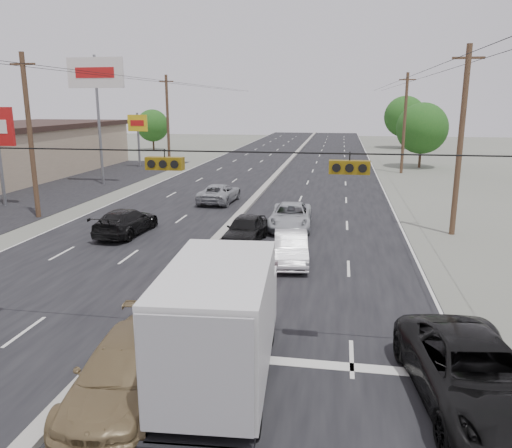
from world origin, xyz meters
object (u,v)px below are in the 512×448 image
object	(u,v)px
black_suv	(475,376)
pole_sign_billboard	(96,81)
utility_pole_left_b	(30,136)
oncoming_far	(219,193)
tree_right_mid	(422,128)
red_sedan	(205,275)
utility_pole_right_b	(461,141)
tree_left_far	(153,126)
pole_sign_far	(138,128)
box_truck	(223,321)
utility_pole_right_c	(405,123)
oncoming_near	(126,222)
tree_right_far	(405,117)
queue_car_b	(291,248)
tan_sedan	(128,371)
queue_car_c	(291,216)
queue_car_a	(246,229)
utility_pole_left_c	(168,121)

from	to	relation	value
black_suv	pole_sign_billboard	bearing A→B (deg)	121.55
utility_pole_left_b	pole_sign_billboard	size ratio (longest dim) A/B	0.91
pole_sign_billboard	oncoming_far	world-z (taller)	pole_sign_billboard
tree_right_mid	red_sedan	xyz separation A→B (m)	(-13.60, -40.91, -3.58)
utility_pole_left_b	utility_pole_right_b	bearing A→B (deg)	0.00
tree_left_far	pole_sign_far	bearing A→B (deg)	-73.30
box_truck	oncoming_far	size ratio (longest dim) A/B	1.39
utility_pole_right_c	oncoming_far	size ratio (longest dim) A/B	2.05
tree_right_mid	oncoming_near	bearing A→B (deg)	-121.43
utility_pole_right_c	tree_right_far	world-z (taller)	utility_pole_right_c
tree_right_mid	utility_pole_left_b	bearing A→B (deg)	-132.51
utility_pole_left_b	pole_sign_billboard	world-z (taller)	pole_sign_billboard
queue_car_b	oncoming_far	size ratio (longest dim) A/B	0.86
tree_left_far	black_suv	bearing A→B (deg)	-62.93
tree_left_far	queue_car_b	xyz separation A→B (m)	(26.21, -51.57, -3.03)
oncoming_near	utility_pole_right_c	bearing A→B (deg)	-118.73
tan_sedan	queue_car_c	distance (m)	17.89
tan_sedan	red_sedan	bearing A→B (deg)	85.07
tree_right_far	utility_pole_right_c	bearing A→B (deg)	-96.65
utility_pole_left_b	queue_car_b	bearing A→B (deg)	-21.47
black_suv	queue_car_c	distance (m)	17.70
utility_pole_left_b	queue_car_a	world-z (taller)	utility_pole_left_b
utility_pole_left_c	pole_sign_billboard	world-z (taller)	pole_sign_billboard
red_sedan	oncoming_near	world-z (taller)	red_sedan
tan_sedan	utility_pole_left_b	bearing A→B (deg)	122.83
utility_pole_right_b	oncoming_near	world-z (taller)	utility_pole_right_b
tree_right_mid	queue_car_a	world-z (taller)	tree_right_mid
queue_car_b	oncoming_near	distance (m)	10.06
tan_sedan	black_suv	xyz separation A→B (m)	(8.20, 1.12, 0.04)
oncoming_near	oncoming_far	bearing A→B (deg)	-103.16
tree_left_far	oncoming_near	bearing A→B (deg)	-70.76
utility_pole_right_b	red_sedan	size ratio (longest dim) A/B	2.16
tree_right_far	queue_car_a	size ratio (longest dim) A/B	1.93
pole_sign_far	tree_right_far	xyz separation A→B (m)	(32.00, 30.00, 0.55)
pole_sign_far	utility_pole_right_b	bearing A→B (deg)	-41.26
tan_sedan	box_truck	bearing A→B (deg)	23.10
box_truck	tree_right_far	bearing A→B (deg)	76.20
pole_sign_billboard	box_truck	bearing A→B (deg)	-58.87
utility_pole_left_b	oncoming_far	distance (m)	12.93
tree_left_far	red_sedan	size ratio (longest dim) A/B	1.32
box_truck	queue_car_b	size ratio (longest dim) A/B	1.63
queue_car_c	queue_car_a	bearing A→B (deg)	-122.23
utility_pole_right_b	queue_car_a	size ratio (longest dim) A/B	2.36
utility_pole_right_c	box_truck	distance (m)	42.91
utility_pole_left_c	queue_car_a	world-z (taller)	utility_pole_left_c
tan_sedan	queue_car_c	world-z (taller)	tan_sedan
pole_sign_billboard	tree_left_far	bearing A→B (deg)	103.19
oncoming_near	pole_sign_far	bearing A→B (deg)	-65.47
tree_left_far	queue_car_b	bearing A→B (deg)	-63.06
box_truck	queue_car_b	xyz separation A→B (m)	(0.70, 10.24, -1.04)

